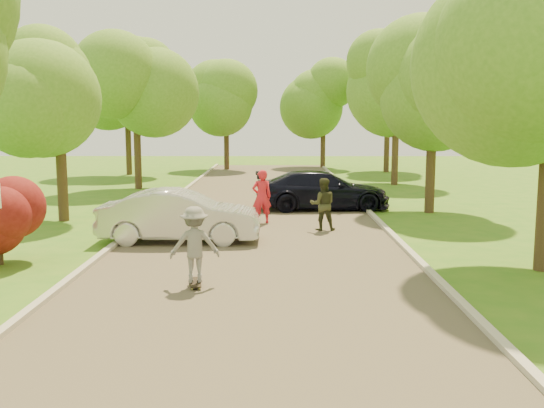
{
  "coord_description": "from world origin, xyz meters",
  "views": [
    {
      "loc": [
        0.48,
        -9.07,
        3.56
      ],
      "look_at": [
        0.39,
        7.03,
        1.3
      ],
      "focal_mm": 40.0,
      "sensor_mm": 36.0,
      "label": 1
    }
  ],
  "objects_px": {
    "silver_sedan": "(180,216)",
    "dark_sedan": "(322,190)",
    "person_striped": "(262,197)",
    "skateboarder": "(195,244)",
    "longboard": "(195,282)",
    "person_olive": "(323,204)"
  },
  "relations": [
    {
      "from": "silver_sedan",
      "to": "dark_sedan",
      "type": "xyz_separation_m",
      "value": [
        4.65,
        6.48,
        0.0
      ]
    },
    {
      "from": "silver_sedan",
      "to": "dark_sedan",
      "type": "distance_m",
      "value": 7.97
    },
    {
      "from": "silver_sedan",
      "to": "person_striped",
      "type": "distance_m",
      "value": 3.93
    },
    {
      "from": "skateboarder",
      "to": "dark_sedan",
      "type": "bearing_deg",
      "value": -116.86
    },
    {
      "from": "person_striped",
      "to": "silver_sedan",
      "type": "bearing_deg",
      "value": 39.13
    },
    {
      "from": "silver_sedan",
      "to": "longboard",
      "type": "distance_m",
      "value": 4.94
    },
    {
      "from": "silver_sedan",
      "to": "person_olive",
      "type": "xyz_separation_m",
      "value": [
        4.3,
        1.86,
        0.08
      ]
    },
    {
      "from": "silver_sedan",
      "to": "person_striped",
      "type": "height_order",
      "value": "person_striped"
    },
    {
      "from": "dark_sedan",
      "to": "skateboarder",
      "type": "bearing_deg",
      "value": 158.84
    },
    {
      "from": "dark_sedan",
      "to": "longboard",
      "type": "relative_size",
      "value": 6.14
    },
    {
      "from": "silver_sedan",
      "to": "longboard",
      "type": "relative_size",
      "value": 5.39
    },
    {
      "from": "person_striped",
      "to": "skateboarder",
      "type": "bearing_deg",
      "value": 66.3
    },
    {
      "from": "dark_sedan",
      "to": "person_striped",
      "type": "distance_m",
      "value": 4.05
    },
    {
      "from": "dark_sedan",
      "to": "longboard",
      "type": "xyz_separation_m",
      "value": [
        -3.58,
        -11.25,
        -0.68
      ]
    },
    {
      "from": "person_striped",
      "to": "longboard",
      "type": "bearing_deg",
      "value": 66.3
    },
    {
      "from": "silver_sedan",
      "to": "dark_sedan",
      "type": "height_order",
      "value": "dark_sedan"
    },
    {
      "from": "skateboarder",
      "to": "person_striped",
      "type": "xyz_separation_m",
      "value": [
        1.25,
        7.95,
        0.0
      ]
    },
    {
      "from": "silver_sedan",
      "to": "person_striped",
      "type": "bearing_deg",
      "value": -36.18
    },
    {
      "from": "longboard",
      "to": "person_olive",
      "type": "height_order",
      "value": "person_olive"
    },
    {
      "from": "skateboarder",
      "to": "person_striped",
      "type": "bearing_deg",
      "value": -108.14
    },
    {
      "from": "skateboarder",
      "to": "person_striped",
      "type": "relative_size",
      "value": 0.88
    },
    {
      "from": "dark_sedan",
      "to": "longboard",
      "type": "height_order",
      "value": "dark_sedan"
    }
  ]
}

